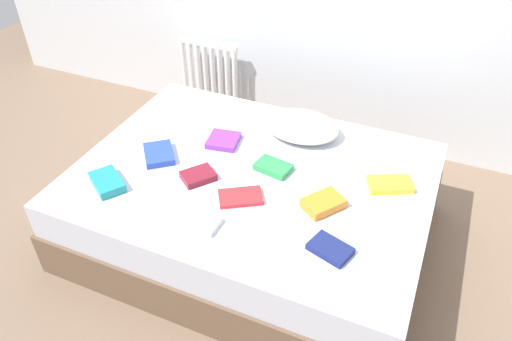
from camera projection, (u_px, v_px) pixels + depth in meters
ground_plane at (253, 235)px, 3.06m from camera, size 8.00×8.00×0.00m
bed at (253, 206)px, 2.91m from camera, size 2.00×1.50×0.50m
radiator at (209, 71)px, 3.97m from camera, size 0.51×0.04×0.51m
pillow at (301, 126)px, 3.02m from camera, size 0.47×0.36×0.12m
textbook_green at (273, 167)px, 2.76m from camera, size 0.22×0.16×0.04m
textbook_red at (241, 197)px, 2.57m from camera, size 0.27×0.24×0.02m
textbook_teal at (107, 182)px, 2.65m from camera, size 0.26×0.24×0.05m
textbook_blue at (159, 154)px, 2.86m from camera, size 0.27×0.27×0.04m
textbook_orange at (323, 203)px, 2.51m from camera, size 0.23×0.25×0.05m
textbook_purple at (223, 140)px, 2.97m from camera, size 0.21×0.21×0.03m
textbook_navy at (330, 249)px, 2.28m from camera, size 0.22×0.18×0.03m
textbook_maroon at (198, 176)px, 2.70m from camera, size 0.21×0.22×0.04m
textbook_white at (201, 222)px, 2.42m from camera, size 0.18×0.13×0.03m
textbook_yellow at (390, 184)px, 2.64m from camera, size 0.27×0.22×0.04m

